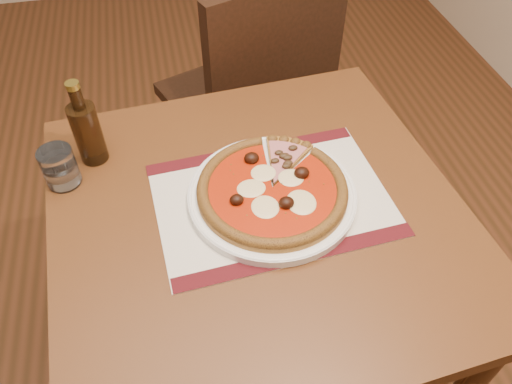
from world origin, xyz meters
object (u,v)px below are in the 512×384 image
plate (272,196)px  water_glass (60,167)px  bottle (87,131)px  chair_far (255,92)px  pizza (272,189)px  table (258,241)px

plate → water_glass: water_glass is taller
water_glass → bottle: size_ratio=0.43×
plate → chair_far: bearing=80.9°
plate → pizza: size_ratio=1.12×
bottle → table: bearing=-35.0°
table → pizza: (0.03, 0.02, 0.13)m
plate → bottle: size_ratio=1.72×
water_glass → bottle: bearing=44.8°
water_glass → bottle: bottle is taller
table → pizza: size_ratio=2.91×
chair_far → pizza: bearing=59.6°
chair_far → pizza: 0.70m
table → water_glass: (-0.37, 0.16, 0.14)m
plate → bottle: (-0.35, 0.20, 0.06)m
pizza → water_glass: (-0.41, 0.14, 0.01)m
table → chair_far: (0.14, 0.67, -0.11)m
table → chair_far: 0.69m
water_glass → table: bearing=-22.9°
table → water_glass: water_glass is taller
bottle → chair_far: bearing=44.9°
chair_far → water_glass: size_ratio=11.23×
pizza → water_glass: 0.43m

